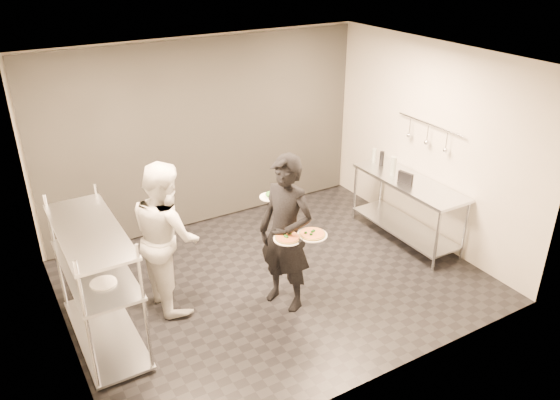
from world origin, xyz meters
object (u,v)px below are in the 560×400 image
bottle_clear (374,155)px  pizza_plate_far (312,234)px  pass_rack (97,279)px  pos_monitor (405,178)px  bottle_green (393,166)px  prep_counter (407,200)px  pizza_plate_near (288,238)px  bottle_dark (382,159)px  waiter (286,234)px  chef (166,236)px  salad_plate (270,195)px

bottle_clear → pizza_plate_far: bearing=-144.3°
pass_rack → pos_monitor: size_ratio=6.99×
pass_rack → bottle_green: pass_rack is taller
prep_counter → pizza_plate_far: size_ratio=5.30×
pizza_plate_near → bottle_dark: (2.42, 1.30, -0.00)m
waiter → pizza_plate_near: waiter is taller
chef → bottle_clear: 3.51m
prep_counter → waiter: bearing=-168.7°
salad_plate → bottle_green: bearing=11.2°
prep_counter → bottle_green: bottle_green is taller
waiter → bottle_dark: bearing=91.0°
pizza_plate_near → bottle_green: size_ratio=1.12×
pizza_plate_near → salad_plate: 0.58m
pass_rack → bottle_dark: size_ratio=7.15×
pizza_plate_far → bottle_clear: bearing=35.7°
bottle_green → pos_monitor: bearing=-97.0°
pizza_plate_near → bottle_clear: (2.41, 1.47, -0.01)m
pizza_plate_near → bottle_clear: size_ratio=1.48×
bottle_green → bottle_clear: size_ratio=1.33×
bottle_green → bottle_dark: 0.38m
pass_rack → waiter: waiter is taller
pos_monitor → bottle_dark: bottle_dark is taller
prep_counter → bottle_green: size_ratio=6.36×
pizza_plate_near → bottle_clear: bearing=31.4°
salad_plate → pass_rack: bearing=174.8°
waiter → chef: 1.37m
pos_monitor → bottle_clear: 0.85m
pass_rack → salad_plate: size_ratio=6.36×
pos_monitor → bottle_clear: size_ratio=1.07×
pizza_plate_far → pos_monitor: 2.11m
pizza_plate_near → salad_plate: (0.06, 0.49, 0.30)m
waiter → chef: size_ratio=1.05×
chef → pizza_plate_far: size_ratio=5.33×
pass_rack → waiter: size_ratio=0.84×
prep_counter → bottle_green: bearing=107.5°
bottle_green → salad_plate: bearing=-168.8°
pass_rack → bottle_dark: pass_rack is taller
salad_plate → pos_monitor: size_ratio=1.10×
bottle_clear → pos_monitor: bearing=-99.1°
pizza_plate_far → pos_monitor: (1.99, 0.69, -0.02)m
waiter → salad_plate: (-0.04, 0.28, 0.38)m
pos_monitor → bottle_clear: bottle_clear is taller
waiter → pos_monitor: bearing=76.8°
pizza_plate_far → bottle_dark: size_ratio=1.52×
bottle_clear → chef: bearing=-171.3°
prep_counter → waiter: 2.36m
prep_counter → chef: bearing=175.5°
chef → salad_plate: 1.28m
bottle_clear → pass_rack: bearing=-169.5°
chef → pizza_plate_far: 1.68m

